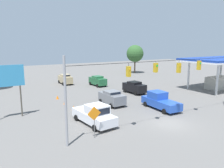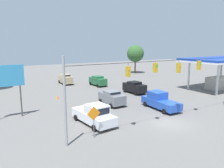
# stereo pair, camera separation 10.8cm
# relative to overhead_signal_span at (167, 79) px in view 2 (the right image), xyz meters

# --- Properties ---
(ground_plane) EXTENTS (140.00, 140.00, 0.00)m
(ground_plane) POSITION_rel_overhead_signal_span_xyz_m (0.07, 0.59, -4.58)
(ground_plane) COLOR #605E5B
(overhead_signal_span) EXTENTS (21.61, 0.38, 7.22)m
(overhead_signal_span) POSITION_rel_overhead_signal_span_xyz_m (0.00, 0.00, 0.00)
(overhead_signal_span) COLOR #939399
(overhead_signal_span) RESTS_ON ground_plane
(sedan_tan_withflow_deep) EXTENTS (2.10, 4.55, 1.99)m
(sedan_tan_withflow_deep) POSITION_rel_overhead_signal_span_xyz_m (1.76, -26.45, -3.54)
(sedan_tan_withflow_deep) COLOR tan
(sedan_tan_withflow_deep) RESTS_ON ground_plane
(pickup_truck_white_parked_shoulder) EXTENTS (2.72, 5.74, 2.12)m
(pickup_truck_white_parked_shoulder) POSITION_rel_overhead_signal_span_xyz_m (6.71, -3.27, -3.60)
(pickup_truck_white_parked_shoulder) COLOR silver
(pickup_truck_white_parked_shoulder) RESTS_ON ground_plane
(sedan_green_oncoming_deep) EXTENTS (2.09, 4.39, 1.91)m
(sedan_green_oncoming_deep) POSITION_rel_overhead_signal_span_xyz_m (-3.02, -21.41, -3.58)
(sedan_green_oncoming_deep) COLOR #236038
(sedan_green_oncoming_deep) RESTS_ON ground_plane
(sedan_grey_withflow_mid) EXTENTS (2.15, 4.22, 1.90)m
(sedan_grey_withflow_mid) POSITION_rel_overhead_signal_span_xyz_m (1.54, -8.46, -3.59)
(sedan_grey_withflow_mid) COLOR slate
(sedan_grey_withflow_mid) RESTS_ON ground_plane
(sedan_black_oncoming_far) EXTENTS (2.26, 4.27, 1.95)m
(sedan_black_oncoming_far) POSITION_rel_overhead_signal_span_xyz_m (-5.22, -12.51, -3.57)
(sedan_black_oncoming_far) COLOR black
(sedan_black_oncoming_far) RESTS_ON ground_plane
(pickup_truck_blue_crossing_near) EXTENTS (2.41, 5.65, 2.12)m
(pickup_truck_blue_crossing_near) POSITION_rel_overhead_signal_span_xyz_m (-2.74, -3.83, -3.60)
(pickup_truck_blue_crossing_near) COLOR #234CB2
(pickup_truck_blue_crossing_near) RESTS_ON ground_plane
(traffic_cone_nearest) EXTENTS (0.41, 0.41, 0.55)m
(traffic_cone_nearest) POSITION_rel_overhead_signal_span_xyz_m (6.92, -2.08, -4.30)
(traffic_cone_nearest) COLOR orange
(traffic_cone_nearest) RESTS_ON ground_plane
(traffic_cone_second) EXTENTS (0.41, 0.41, 0.55)m
(traffic_cone_second) POSITION_rel_overhead_signal_span_xyz_m (6.67, -5.39, -4.30)
(traffic_cone_second) COLOR orange
(traffic_cone_second) RESTS_ON ground_plane
(traffic_cone_third) EXTENTS (0.41, 0.41, 0.55)m
(traffic_cone_third) POSITION_rel_overhead_signal_span_xyz_m (6.83, -8.80, -4.30)
(traffic_cone_third) COLOR orange
(traffic_cone_third) RESTS_ON ground_plane
(traffic_cone_fourth) EXTENTS (0.41, 0.41, 0.55)m
(traffic_cone_fourth) POSITION_rel_overhead_signal_span_xyz_m (6.85, -11.91, -4.30)
(traffic_cone_fourth) COLOR orange
(traffic_cone_fourth) RESTS_ON ground_plane
(traffic_cone_fifth) EXTENTS (0.41, 0.41, 0.55)m
(traffic_cone_fifth) POSITION_rel_overhead_signal_span_xyz_m (6.88, -15.23, -4.30)
(traffic_cone_fifth) COLOR orange
(traffic_cone_fifth) RESTS_ON ground_plane
(gas_station) EXTENTS (13.75, 8.12, 5.57)m
(gas_station) POSITION_rel_overhead_signal_span_xyz_m (-20.48, -7.55, -0.52)
(gas_station) COLOR navy
(gas_station) RESTS_ON ground_plane
(roadside_billboard) EXTENTS (3.40, 0.16, 5.85)m
(roadside_billboard) POSITION_rel_overhead_signal_span_xyz_m (13.82, -9.71, -0.36)
(roadside_billboard) COLOR #4C473D
(roadside_billboard) RESTS_ON ground_plane
(work_zone_sign) EXTENTS (1.27, 0.06, 2.84)m
(work_zone_sign) POSITION_rel_overhead_signal_span_xyz_m (8.21, -0.27, -2.59)
(work_zone_sign) COLOR slate
(work_zone_sign) RESTS_ON ground_plane
(tree_horizon_right) EXTENTS (4.69, 4.69, 7.74)m
(tree_horizon_right) POSITION_rel_overhead_signal_span_xyz_m (-20.51, -32.78, 0.80)
(tree_horizon_right) COLOR brown
(tree_horizon_right) RESTS_ON ground_plane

